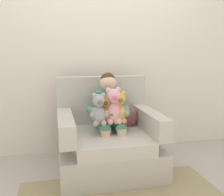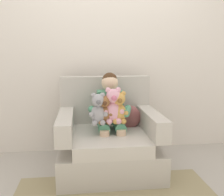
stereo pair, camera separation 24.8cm
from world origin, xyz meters
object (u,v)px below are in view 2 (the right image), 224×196
object	(u,v)px
seated_child	(111,110)
throw_pillow	(129,117)
plush_pink	(113,107)
plush_honey	(119,108)
plush_brown	(104,110)
armchair	(108,141)
plush_grey	(98,110)

from	to	relation	value
seated_child	throw_pillow	world-z (taller)	seated_child
seated_child	plush_pink	xyz separation A→B (m)	(0.01, -0.14, 0.06)
throw_pillow	plush_pink	bearing A→B (deg)	-129.36
plush_honey	throw_pillow	world-z (taller)	plush_honey
plush_brown	seated_child	bearing A→B (deg)	81.59
armchair	plush_pink	size ratio (longest dim) A/B	2.81
seated_child	plush_honey	world-z (taller)	seated_child
armchair	plush_grey	size ratio (longest dim) A/B	3.23
plush_honey	plush_pink	distance (m)	0.06
plush_brown	plush_grey	xyz separation A→B (m)	(-0.06, -0.02, 0.01)
seated_child	plush_grey	world-z (taller)	seated_child
plush_grey	throw_pillow	xyz separation A→B (m)	(0.34, 0.27, -0.15)
plush_honey	plush_grey	distance (m)	0.20
plush_brown	armchair	bearing A→B (deg)	86.62
plush_grey	throw_pillow	size ratio (longest dim) A/B	1.17
armchair	seated_child	distance (m)	0.32
seated_child	plush_honey	size ratio (longest dim) A/B	2.66
armchair	plush_pink	xyz separation A→B (m)	(0.03, -0.12, 0.38)
seated_child	plush_honey	bearing A→B (deg)	-57.42
plush_brown	plush_pink	world-z (taller)	plush_pink
plush_grey	throw_pillow	distance (m)	0.46
plush_brown	throw_pillow	size ratio (longest dim) A/B	1.09
armchair	plush_brown	bearing A→B (deg)	-111.64
armchair	plush_honey	world-z (taller)	armchair
plush_brown	plush_pink	distance (m)	0.09
plush_pink	plush_grey	world-z (taller)	plush_pink
armchair	plush_honey	xyz separation A→B (m)	(0.09, -0.12, 0.36)
plush_honey	throw_pillow	bearing A→B (deg)	41.23
armchair	seated_child	size ratio (longest dim) A/B	1.19
armchair	plush_grey	bearing A→B (deg)	-127.52
armchair	plush_pink	bearing A→B (deg)	-73.50
throw_pillow	plush_honey	bearing A→B (deg)	-120.34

